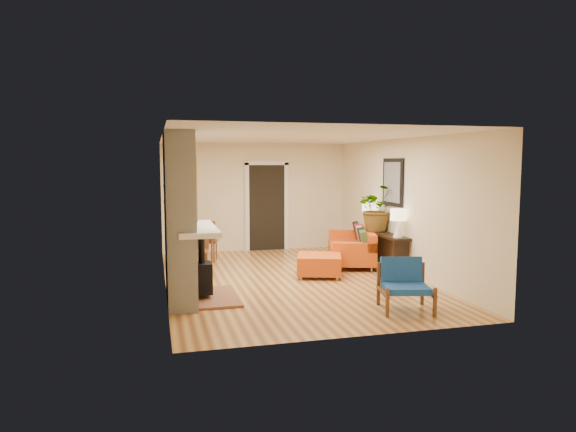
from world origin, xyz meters
The scene contains 10 objects.
room_shell centered at (0.60, 2.63, 1.24)m, with size 6.50×6.50×6.50m.
fireplace centered at (-2.00, -1.00, 1.24)m, with size 1.09×1.68×2.60m.
sofa centered at (1.72, 1.16, 0.35)m, with size 1.41×2.19×0.80m.
ottoman centered at (0.58, 0.09, 0.24)m, with size 1.02×1.02×0.41m.
blue_chair centered at (1.11, -2.28, 0.40)m, with size 0.85×0.84×0.75m.
dining_table centered at (-1.54, 1.53, 0.59)m, with size 1.01×1.71×0.90m.
console_table centered at (2.07, 0.52, 0.58)m, with size 0.34×1.85×0.72m.
lamp_near centered at (2.07, -0.16, 1.06)m, with size 0.30×0.30×0.54m.
lamp_far centered at (2.07, 1.21, 1.06)m, with size 0.30×0.30×0.54m.
houseplant centered at (2.06, 0.76, 1.21)m, with size 0.87×0.75×0.96m, color #1E5919.
Camera 1 is at (-2.40, -8.98, 2.15)m, focal length 32.00 mm.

